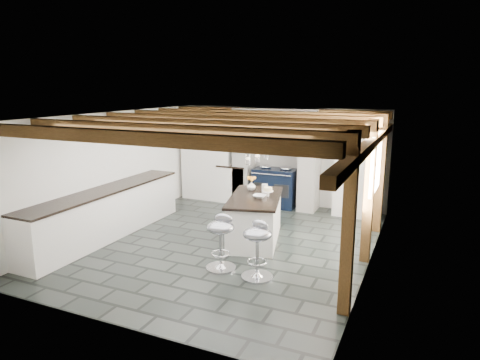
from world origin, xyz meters
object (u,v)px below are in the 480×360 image
at_px(range_cooker, 275,187).
at_px(bar_stool_near, 258,243).
at_px(bar_stool_far, 221,236).

bearing_deg(range_cooker, bar_stool_near, -74.43).
height_order(range_cooker, bar_stool_near, range_cooker).
bearing_deg(bar_stool_near, range_cooker, 125.07).
distance_m(range_cooker, bar_stool_far, 3.74).
distance_m(bar_stool_near, bar_stool_far, 0.64).
bearing_deg(bar_stool_near, bar_stool_far, -166.70).
bearing_deg(range_cooker, bar_stool_far, -83.62).
bearing_deg(bar_stool_far, bar_stool_near, -8.05).
xyz_separation_m(range_cooker, bar_stool_near, (1.05, -3.78, 0.08)).
relative_size(range_cooker, bar_stool_far, 1.15).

